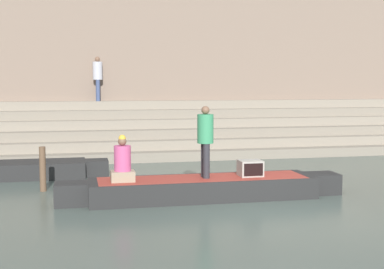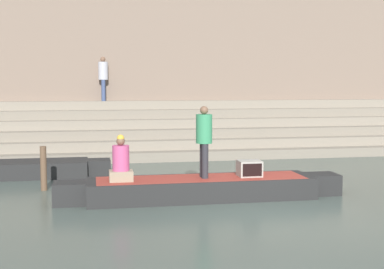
{
  "view_description": "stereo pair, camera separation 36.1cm",
  "coord_description": "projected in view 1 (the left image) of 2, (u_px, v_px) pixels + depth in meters",
  "views": [
    {
      "loc": [
        -3.93,
        -10.0,
        2.7
      ],
      "look_at": [
        -1.09,
        3.16,
        1.4
      ],
      "focal_mm": 50.0,
      "sensor_mm": 36.0,
      "label": 1
    },
    {
      "loc": [
        -3.58,
        -10.07,
        2.7
      ],
      "look_at": [
        -1.09,
        3.16,
        1.4
      ],
      "focal_mm": 50.0,
      "sensor_mm": 36.0,
      "label": 2
    }
  ],
  "objects": [
    {
      "name": "tv_set",
      "position": [
        250.0,
        168.0,
        12.67
      ],
      "size": [
        0.54,
        0.48,
        0.37
      ],
      "rotation": [
        0.0,
        0.0,
        0.02
      ],
      "color": "#9E998E",
      "rests_on": "rowboat_main"
    },
    {
      "name": "rowboat_main",
      "position": [
        203.0,
        188.0,
        12.47
      ],
      "size": [
        6.74,
        1.38,
        0.5
      ],
      "rotation": [
        0.0,
        0.0,
        0.03
      ],
      "color": "black",
      "rests_on": "ground"
    },
    {
      "name": "person_rowing",
      "position": [
        123.0,
        163.0,
        11.96
      ],
      "size": [
        0.53,
        0.42,
        1.05
      ],
      "rotation": [
        0.0,
        0.0,
        0.17
      ],
      "color": "gray",
      "rests_on": "rowboat_main"
    },
    {
      "name": "mooring_post",
      "position": [
        43.0,
        169.0,
        13.31
      ],
      "size": [
        0.16,
        0.16,
        1.12
      ],
      "primitive_type": "cylinder",
      "color": "brown",
      "rests_on": "ground"
    },
    {
      "name": "ground_plane",
      "position": [
        278.0,
        217.0,
        10.81
      ],
      "size": [
        120.0,
        120.0,
        0.0
      ],
      "primitive_type": "plane",
      "color": "#47544C"
    },
    {
      "name": "ghat_steps",
      "position": [
        182.0,
        134.0,
        20.53
      ],
      "size": [
        36.0,
        3.53,
        2.0
      ],
      "color": "gray",
      "rests_on": "ground"
    },
    {
      "name": "back_wall",
      "position": [
        173.0,
        72.0,
        22.11
      ],
      "size": [
        34.2,
        1.28,
        6.39
      ],
      "color": "#7F6B5B",
      "rests_on": "ground"
    },
    {
      "name": "person_on_steps",
      "position": [
        98.0,
        76.0,
        20.61
      ],
      "size": [
        0.37,
        0.37,
        1.71
      ],
      "rotation": [
        0.0,
        0.0,
        1.44
      ],
      "color": "#3D4C75",
      "rests_on": "ghat_steps"
    },
    {
      "name": "person_standing",
      "position": [
        205.0,
        137.0,
        12.39
      ],
      "size": [
        0.38,
        0.38,
        1.67
      ],
      "rotation": [
        0.0,
        0.0,
        -0.0
      ],
      "color": "#28282D",
      "rests_on": "rowboat_main"
    },
    {
      "name": "moored_boat_shore",
      "position": [
        0.0,
        170.0,
        15.08
      ],
      "size": [
        6.05,
        1.27,
        0.46
      ],
      "rotation": [
        0.0,
        0.0,
        0.04
      ],
      "color": "black",
      "rests_on": "ground"
    }
  ]
}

